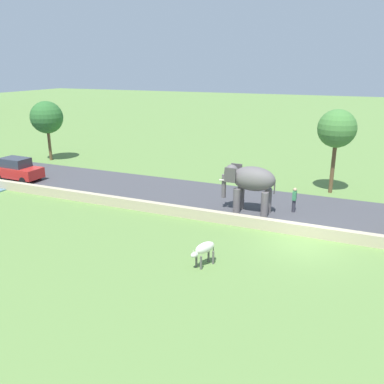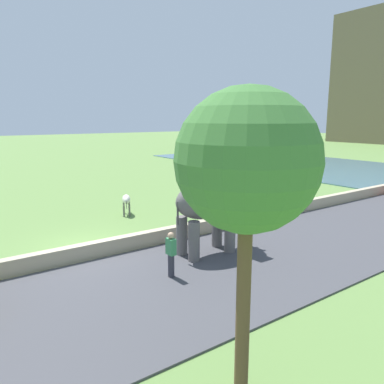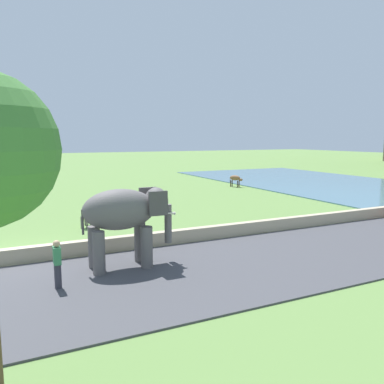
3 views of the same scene
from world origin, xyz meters
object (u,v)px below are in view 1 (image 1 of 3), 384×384
Objects in this scene: elephant at (250,181)px; cow_white at (204,249)px; car_red at (17,169)px; person_beside_elephant at (294,200)px.

elephant is 2.49× the size of cow_white.
cow_white is (-7.57, -18.99, -0.06)m from car_red.
elephant is 19.01m from car_red.
person_beside_elephant is 0.40× the size of car_red.
car_red is at bearing 92.94° from person_beside_elephant.
cow_white is at bearing 163.49° from person_beside_elephant.
person_beside_elephant reaches higher than cow_white.
car_red is (-1.11, 21.56, 0.03)m from person_beside_elephant.
person_beside_elephant is 1.17× the size of cow_white.
car_red reaches higher than cow_white.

